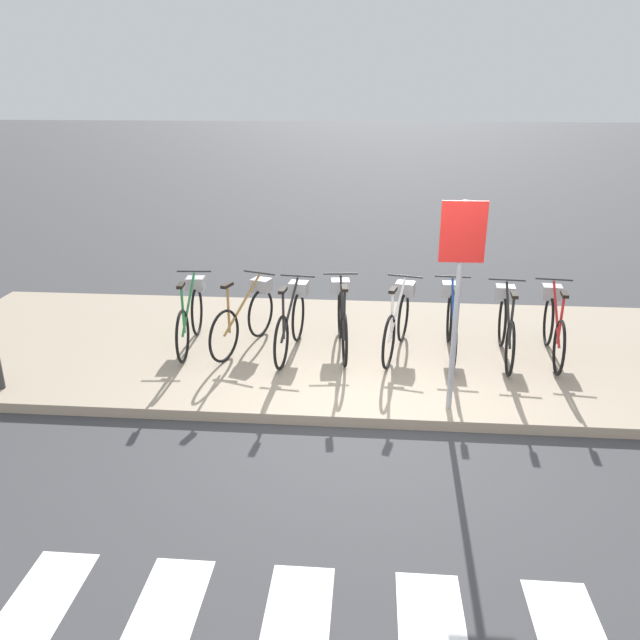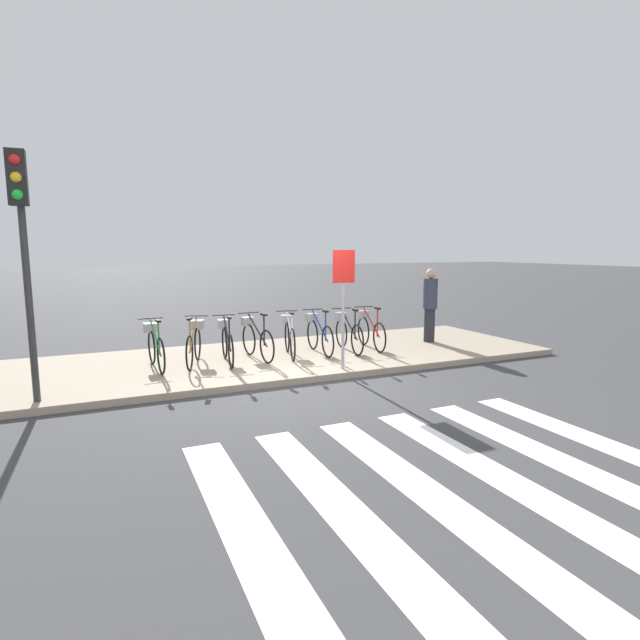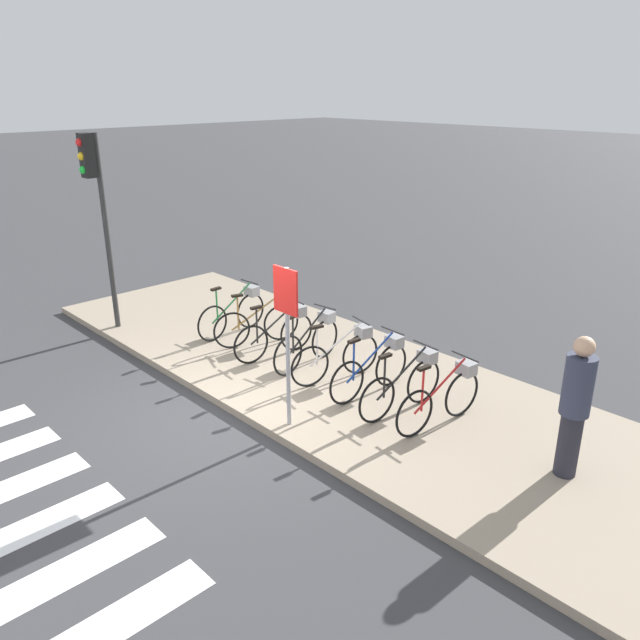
# 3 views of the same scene
# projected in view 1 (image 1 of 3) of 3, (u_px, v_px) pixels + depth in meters

# --- Properties ---
(ground_plane) EXTENTS (120.00, 120.00, 0.00)m
(ground_plane) POSITION_uv_depth(u_px,v_px,m) (368.00, 428.00, 6.53)
(ground_plane) COLOR #38383A
(sidewalk) EXTENTS (12.01, 3.79, 0.12)m
(sidewalk) POSITION_uv_depth(u_px,v_px,m) (369.00, 351.00, 8.27)
(sidewalk) COLOR gray
(sidewalk) RESTS_ON ground_plane
(parked_bicycle_0) EXTENTS (0.46, 1.59, 0.98)m
(parked_bicycle_0) POSITION_uv_depth(u_px,v_px,m) (191.00, 314.00, 8.20)
(parked_bicycle_0) COLOR black
(parked_bicycle_0) RESTS_ON sidewalk
(parked_bicycle_1) EXTENTS (0.66, 1.51, 0.98)m
(parked_bicycle_1) POSITION_uv_depth(u_px,v_px,m) (247.00, 315.00, 8.16)
(parked_bicycle_1) COLOR black
(parked_bicycle_1) RESTS_ON sidewalk
(parked_bicycle_2) EXTENTS (0.46, 1.59, 0.98)m
(parked_bicycle_2) POSITION_uv_depth(u_px,v_px,m) (292.00, 319.00, 8.00)
(parked_bicycle_2) COLOR black
(parked_bicycle_2) RESTS_ON sidewalk
(parked_bicycle_3) EXTENTS (0.46, 1.59, 0.98)m
(parked_bicycle_3) POSITION_uv_depth(u_px,v_px,m) (342.00, 317.00, 8.09)
(parked_bicycle_3) COLOR black
(parked_bicycle_3) RESTS_ON sidewalk
(parked_bicycle_4) EXTENTS (0.53, 1.56, 0.98)m
(parked_bicycle_4) POSITION_uv_depth(u_px,v_px,m) (398.00, 319.00, 8.00)
(parked_bicycle_4) COLOR black
(parked_bicycle_4) RESTS_ON sidewalk
(parked_bicycle_5) EXTENTS (0.46, 1.59, 0.98)m
(parked_bicycle_5) POSITION_uv_depth(u_px,v_px,m) (452.00, 320.00, 7.97)
(parked_bicycle_5) COLOR black
(parked_bicycle_5) RESTS_ON sidewalk
(parked_bicycle_6) EXTENTS (0.46, 1.59, 0.98)m
(parked_bicycle_6) POSITION_uv_depth(u_px,v_px,m) (506.00, 324.00, 7.84)
(parked_bicycle_6) COLOR black
(parked_bicycle_6) RESTS_ON sidewalk
(parked_bicycle_7) EXTENTS (0.46, 1.58, 0.98)m
(parked_bicycle_7) POSITION_uv_depth(u_px,v_px,m) (553.00, 324.00, 7.85)
(parked_bicycle_7) COLOR black
(parked_bicycle_7) RESTS_ON sidewalk
(sign_post) EXTENTS (0.44, 0.07, 2.22)m
(sign_post) POSITION_uv_depth(u_px,v_px,m) (460.00, 272.00, 6.16)
(sign_post) COLOR #99999E
(sign_post) RESTS_ON sidewalk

